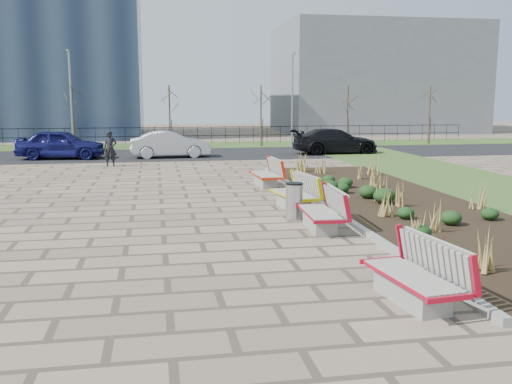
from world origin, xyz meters
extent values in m
plane|color=#88735D|center=(0.00, 0.00, 0.00)|extent=(120.00, 120.00, 0.00)
cube|color=black|center=(6.25, 5.00, 0.05)|extent=(4.50, 18.00, 0.10)
cube|color=gray|center=(3.92, 5.00, 0.07)|extent=(0.16, 18.00, 0.15)
cube|color=#33511E|center=(0.00, 28.00, 0.02)|extent=(80.00, 5.00, 0.04)
cube|color=black|center=(0.00, 22.00, 0.01)|extent=(80.00, 7.00, 0.02)
cylinder|color=#B2B2B7|center=(2.67, 3.72, 0.49)|extent=(0.45, 0.45, 0.97)
imported|color=black|center=(-3.09, 16.93, 0.85)|extent=(0.65, 0.45, 1.69)
imported|color=#12124F|center=(-5.91, 20.67, 0.80)|extent=(4.73, 2.29, 1.55)
imported|color=#A7A9AF|center=(-0.16, 20.40, 0.73)|extent=(4.37, 1.72, 1.42)
imported|color=black|center=(9.36, 20.88, 0.74)|extent=(5.05, 2.20, 1.44)
cube|color=slate|center=(20.00, 42.00, 5.00)|extent=(18.00, 12.00, 10.00)
camera|label=1|loc=(-0.98, -10.97, 3.26)|focal=40.00mm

